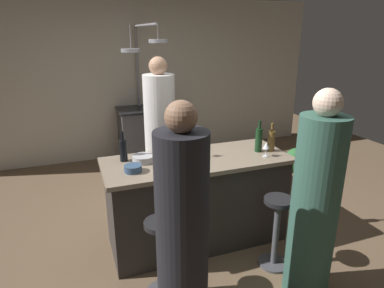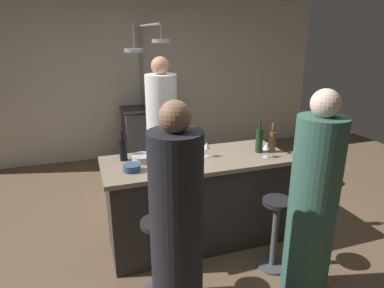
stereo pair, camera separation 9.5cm
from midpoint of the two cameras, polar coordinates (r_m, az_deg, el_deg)
ground_plane at (r=3.62m, az=0.08°, el=-15.93°), size 9.00×9.00×0.00m
back_wall at (r=5.80m, az=-9.99°, el=10.77°), size 6.40×0.16×2.60m
kitchen_island at (r=3.39m, az=0.08°, el=-9.59°), size 1.80×0.72×0.90m
stove_range at (r=5.59m, az=-8.74°, el=1.59°), size 0.80×0.64×0.89m
chef at (r=4.15m, az=-6.11°, el=1.33°), size 0.38×0.38×1.79m
bar_stool_right at (r=3.16m, az=13.37°, el=-13.97°), size 0.28×0.28×0.68m
guest_right at (r=2.73m, az=19.25°, el=-10.12°), size 0.36×0.36×1.69m
bar_stool_left at (r=2.79m, az=-6.22°, el=-18.38°), size 0.28×0.28×0.68m
guest_left at (r=2.30m, az=-2.89°, el=-15.05°), size 0.35×0.35×1.67m
overhead_pot_rack at (r=4.96m, az=-9.09°, el=13.43°), size 0.60×1.34×2.17m
potted_plant at (r=4.93m, az=16.98°, el=-3.17°), size 0.36×0.36×0.52m
cutting_board at (r=3.31m, az=-3.35°, el=-1.67°), size 0.32×0.22×0.02m
pepper_mill at (r=2.89m, az=-4.75°, el=-2.68°), size 0.05×0.05×0.21m
wine_bottle_red at (r=3.41m, az=10.57°, el=0.77°), size 0.07×0.07×0.33m
wine_bottle_dark at (r=3.18m, az=-12.49°, el=-1.01°), size 0.07×0.07×0.29m
wine_bottle_amber at (r=3.46m, az=12.65°, el=0.60°), size 0.07×0.07×0.29m
wine_glass_by_chef at (r=3.29m, az=11.80°, el=-0.35°), size 0.07×0.07×0.15m
wine_glass_near_left_guest at (r=3.22m, az=1.73°, el=-0.38°), size 0.07×0.07×0.15m
mixing_bowl_blue at (r=2.95m, az=-10.97°, el=-4.14°), size 0.15×0.15×0.06m
mixing_bowl_steel at (r=3.15m, az=-9.18°, el=-2.48°), size 0.20×0.20×0.06m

